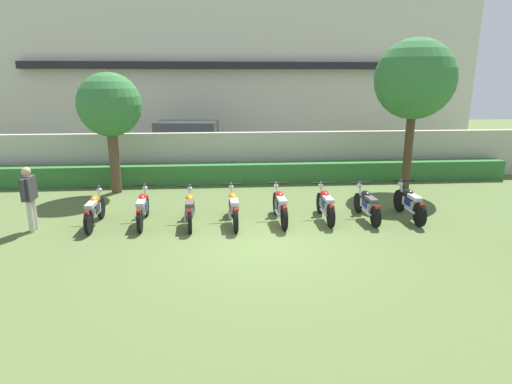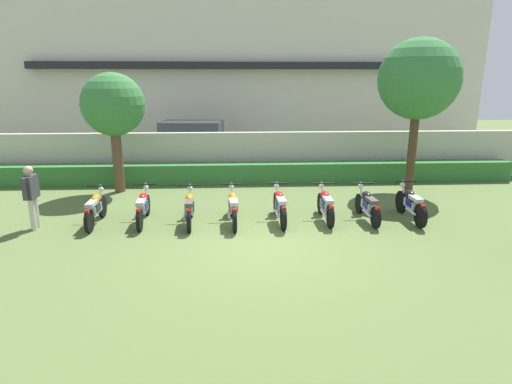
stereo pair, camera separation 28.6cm
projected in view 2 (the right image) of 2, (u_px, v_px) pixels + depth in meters
The scene contains 16 objects.
ground at pixel (261, 246), 9.77m from camera, with size 60.00×60.00×0.00m, color #566B38.
building at pixel (242, 72), 24.82m from camera, with size 25.78×6.50×8.32m.
compound_wall at pixel (249, 156), 16.18m from camera, with size 24.49×0.30×1.79m, color #BCB7A8.
hedge_row at pixel (250, 173), 15.64m from camera, with size 19.59×0.70×0.74m, color #337033.
parked_car at pixel (196, 142), 19.35m from camera, with size 4.69×2.52×1.89m.
tree_near_inspector at pixel (113, 106), 13.78m from camera, with size 2.05×2.05×3.96m.
tree_far_side at pixel (419, 80), 13.83m from camera, with size 2.64×2.64×5.06m.
motorcycle_in_row_0 at pixel (95, 208), 11.11m from camera, with size 0.60×1.83×0.95m.
motorcycle_in_row_1 at pixel (143, 207), 11.25m from camera, with size 0.60×1.93×0.95m.
motorcycle_in_row_2 at pixel (190, 208), 11.14m from camera, with size 0.60×1.86×0.96m.
motorcycle_in_row_3 at pixel (233, 207), 11.21m from camera, with size 0.60×1.96×0.97m.
motorcycle_in_row_4 at pixel (280, 205), 11.31m from camera, with size 0.60×1.94×0.98m.
motorcycle_in_row_5 at pixel (326, 205), 11.42m from camera, with size 0.60×1.80×0.96m.
motorcycle_in_row_6 at pixel (368, 205), 11.44m from camera, with size 0.60×1.86×0.94m.
motorcycle_in_row_7 at pixel (411, 204), 11.47m from camera, with size 0.60×1.93×0.98m.
inspector_person at pixel (31, 192), 10.65m from camera, with size 0.22×0.67×1.65m.
Camera 2 is at (-0.62, -9.10, 3.72)m, focal length 29.67 mm.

